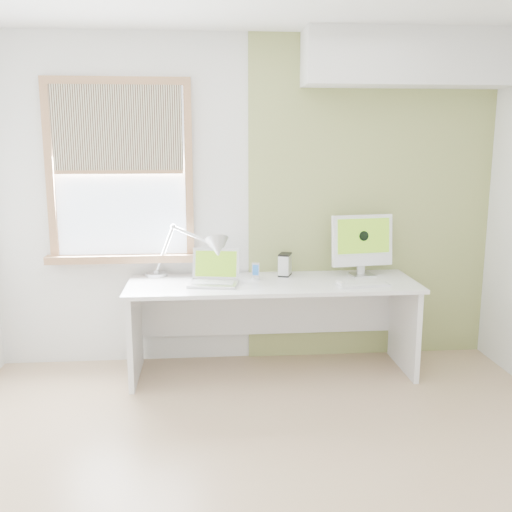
{
  "coord_description": "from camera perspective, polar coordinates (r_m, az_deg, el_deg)",
  "views": [
    {
      "loc": [
        -0.34,
        -2.87,
        1.78
      ],
      "look_at": [
        0.0,
        1.05,
        1.0
      ],
      "focal_mm": 40.56,
      "sensor_mm": 36.0,
      "label": 1
    }
  ],
  "objects": [
    {
      "name": "accent_wall",
      "position": [
        4.82,
        11.24,
        5.29
      ],
      "size": [
        2.0,
        0.02,
        2.6
      ],
      "primitive_type": "cube",
      "color": "#909F59",
      "rests_on": "room"
    },
    {
      "name": "window",
      "position": [
        4.64,
        -13.27,
        8.01
      ],
      "size": [
        1.2,
        0.14,
        1.42
      ],
      "color": "#906544",
      "rests_on": "room"
    },
    {
      "name": "soffit",
      "position": [
        4.74,
        14.82,
        18.38
      ],
      "size": [
        1.6,
        0.4,
        0.42
      ],
      "primitive_type": "cube",
      "color": "white",
      "rests_on": "room"
    },
    {
      "name": "desk_lamp",
      "position": [
        4.48,
        -4.98,
        0.49
      ],
      "size": [
        0.71,
        0.41,
        0.42
      ],
      "color": "silver",
      "rests_on": "desk"
    },
    {
      "name": "desk",
      "position": [
        4.51,
        1.54,
        -4.8
      ],
      "size": [
        2.2,
        0.7,
        0.73
      ],
      "color": "white",
      "rests_on": "room"
    },
    {
      "name": "mouse",
      "position": [
        4.35,
        8.3,
        -2.64
      ],
      "size": [
        0.07,
        0.11,
        0.03
      ],
      "primitive_type": "ellipsoid",
      "rotation": [
        0.0,
        0.0,
        0.06
      ],
      "color": "white",
      "rests_on": "desk"
    },
    {
      "name": "phone_dock",
      "position": [
        4.47,
        -0.04,
        -1.87
      ],
      "size": [
        0.09,
        0.09,
        0.13
      ],
      "color": "silver",
      "rests_on": "desk"
    },
    {
      "name": "room",
      "position": [
        2.93,
        1.79,
        1.77
      ],
      "size": [
        4.04,
        3.54,
        2.64
      ],
      "color": "tan",
      "rests_on": "ground"
    },
    {
      "name": "imac",
      "position": [
        4.65,
        10.43,
        1.4
      ],
      "size": [
        0.5,
        0.19,
        0.49
      ],
      "color": "silver",
      "rests_on": "desk"
    },
    {
      "name": "laptop",
      "position": [
        4.36,
        -4.11,
        -1.89
      ],
      "size": [
        0.41,
        0.35,
        0.25
      ],
      "color": "silver",
      "rests_on": "desk"
    },
    {
      "name": "external_drive",
      "position": [
        4.6,
        2.87,
        -0.86
      ],
      "size": [
        0.13,
        0.16,
        0.18
      ],
      "color": "silver",
      "rests_on": "desk"
    },
    {
      "name": "keyboard",
      "position": [
        4.34,
        10.57,
        -2.85
      ],
      "size": [
        0.4,
        0.15,
        0.02
      ],
      "color": "white",
      "rests_on": "desk"
    }
  ]
}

